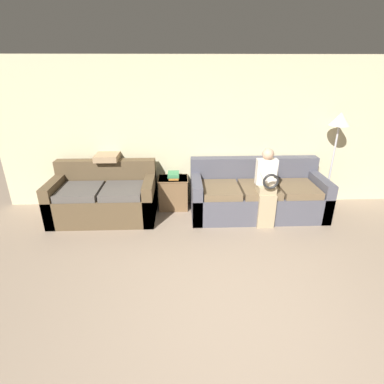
{
  "coord_description": "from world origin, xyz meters",
  "views": [
    {
      "loc": [
        -0.62,
        -1.98,
        2.39
      ],
      "look_at": [
        -0.47,
        1.89,
        0.74
      ],
      "focal_mm": 28.0,
      "sensor_mm": 36.0,
      "label": 1
    }
  ],
  "objects_px": {
    "couch_main": "(256,195)",
    "side_shelf": "(173,193)",
    "throw_pillow": "(107,157)",
    "book_stack": "(174,175)",
    "floor_lamp": "(339,128)",
    "child_left_seated": "(267,185)",
    "couch_side": "(105,198)"
  },
  "relations": [
    {
      "from": "child_left_seated",
      "to": "throw_pillow",
      "type": "distance_m",
      "value": 2.68
    },
    {
      "from": "throw_pillow",
      "to": "child_left_seated",
      "type": "bearing_deg",
      "value": -14.76
    },
    {
      "from": "book_stack",
      "to": "floor_lamp",
      "type": "bearing_deg",
      "value": -0.96
    },
    {
      "from": "couch_main",
      "to": "side_shelf",
      "type": "xyz_separation_m",
      "value": [
        -1.43,
        0.25,
        -0.03
      ]
    },
    {
      "from": "side_shelf",
      "to": "throw_pillow",
      "type": "distance_m",
      "value": 1.29
    },
    {
      "from": "couch_main",
      "to": "book_stack",
      "type": "bearing_deg",
      "value": 170.36
    },
    {
      "from": "side_shelf",
      "to": "couch_side",
      "type": "bearing_deg",
      "value": -165.76
    },
    {
      "from": "couch_main",
      "to": "child_left_seated",
      "type": "distance_m",
      "value": 0.54
    },
    {
      "from": "floor_lamp",
      "to": "throw_pillow",
      "type": "height_order",
      "value": "floor_lamp"
    },
    {
      "from": "book_stack",
      "to": "side_shelf",
      "type": "bearing_deg",
      "value": 157.67
    },
    {
      "from": "child_left_seated",
      "to": "floor_lamp",
      "type": "xyz_separation_m",
      "value": [
        1.29,
        0.6,
        0.76
      ]
    },
    {
      "from": "book_stack",
      "to": "floor_lamp",
      "type": "height_order",
      "value": "floor_lamp"
    },
    {
      "from": "side_shelf",
      "to": "throw_pillow",
      "type": "relative_size",
      "value": 1.48
    },
    {
      "from": "couch_side",
      "to": "couch_main",
      "type": "bearing_deg",
      "value": 0.99
    },
    {
      "from": "side_shelf",
      "to": "book_stack",
      "type": "distance_m",
      "value": 0.33
    },
    {
      "from": "couch_side",
      "to": "book_stack",
      "type": "xyz_separation_m",
      "value": [
        1.16,
        0.29,
        0.29
      ]
    },
    {
      "from": "child_left_seated",
      "to": "side_shelf",
      "type": "height_order",
      "value": "child_left_seated"
    },
    {
      "from": "floor_lamp",
      "to": "couch_side",
      "type": "bearing_deg",
      "value": -176.48
    },
    {
      "from": "couch_side",
      "to": "child_left_seated",
      "type": "relative_size",
      "value": 1.37
    },
    {
      "from": "side_shelf",
      "to": "floor_lamp",
      "type": "bearing_deg",
      "value": -1.05
    },
    {
      "from": "couch_side",
      "to": "side_shelf",
      "type": "bearing_deg",
      "value": 14.24
    },
    {
      "from": "couch_main",
      "to": "side_shelf",
      "type": "bearing_deg",
      "value": 170.26
    },
    {
      "from": "side_shelf",
      "to": "throw_pillow",
      "type": "height_order",
      "value": "throw_pillow"
    },
    {
      "from": "child_left_seated",
      "to": "floor_lamp",
      "type": "height_order",
      "value": "floor_lamp"
    },
    {
      "from": "couch_main",
      "to": "child_left_seated",
      "type": "bearing_deg",
      "value": -85.1
    },
    {
      "from": "couch_side",
      "to": "child_left_seated",
      "type": "xyz_separation_m",
      "value": [
        2.62,
        -0.36,
        0.35
      ]
    },
    {
      "from": "couch_main",
      "to": "throw_pillow",
      "type": "relative_size",
      "value": 5.82
    },
    {
      "from": "couch_main",
      "to": "side_shelf",
      "type": "height_order",
      "value": "couch_main"
    },
    {
      "from": "couch_main",
      "to": "floor_lamp",
      "type": "bearing_deg",
      "value": 8.4
    },
    {
      "from": "couch_main",
      "to": "side_shelf",
      "type": "relative_size",
      "value": 3.93
    },
    {
      "from": "child_left_seated",
      "to": "side_shelf",
      "type": "bearing_deg",
      "value": 156.14
    },
    {
      "from": "child_left_seated",
      "to": "couch_main",
      "type": "bearing_deg",
      "value": 94.9
    }
  ]
}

